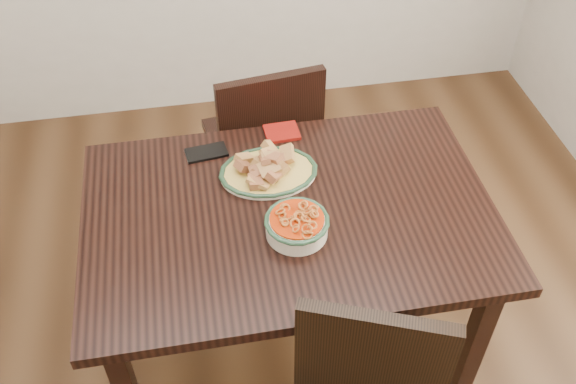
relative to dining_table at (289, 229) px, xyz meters
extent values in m
plane|color=#372111|center=(-0.08, -0.10, -0.66)|extent=(3.50, 3.50, 0.00)
cube|color=black|center=(0.00, 0.00, 0.07)|extent=(1.31, 0.87, 0.04)
cube|color=black|center=(0.57, -0.35, -0.31)|extent=(0.06, 0.06, 0.71)
cube|color=black|center=(-0.57, 0.35, -0.31)|extent=(0.06, 0.06, 0.71)
cube|color=black|center=(0.57, 0.35, -0.31)|extent=(0.06, 0.06, 0.71)
cube|color=black|center=(0.00, 0.73, -0.23)|extent=(0.47, 0.47, 0.04)
cube|color=black|center=(0.15, 0.92, -0.46)|extent=(0.04, 0.04, 0.41)
cube|color=black|center=(-0.19, 0.87, -0.46)|extent=(0.04, 0.04, 0.41)
cube|color=black|center=(0.19, 0.58, -0.46)|extent=(0.04, 0.04, 0.41)
cube|color=black|center=(-0.14, 0.54, -0.46)|extent=(0.04, 0.04, 0.41)
cube|color=black|center=(0.03, 0.54, 0.01)|extent=(0.42, 0.10, 0.44)
cube|color=black|center=(0.13, -0.54, 0.01)|extent=(0.41, 0.19, 0.44)
ellipsoid|color=beige|center=(-0.04, 0.17, 0.10)|extent=(0.32, 0.24, 0.02)
ellipsoid|color=gold|center=(-0.04, 0.17, 0.10)|extent=(0.31, 0.23, 0.01)
torus|color=#16311E|center=(-0.04, 0.17, 0.10)|extent=(0.25, 0.25, 0.01)
cylinder|color=beige|center=(0.01, -0.10, 0.12)|extent=(0.19, 0.19, 0.06)
torus|color=#1A3925|center=(0.01, -0.10, 0.14)|extent=(0.20, 0.20, 0.02)
cylinder|color=#A32907|center=(0.01, -0.10, 0.15)|extent=(0.17, 0.17, 0.01)
cube|color=black|center=(-0.24, 0.32, 0.09)|extent=(0.15, 0.09, 0.01)
cube|color=maroon|center=(0.04, 0.38, 0.09)|extent=(0.13, 0.11, 0.01)
camera|label=1|loc=(-0.26, -1.40, 1.56)|focal=40.00mm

